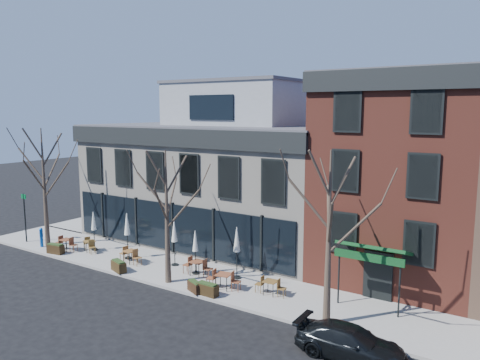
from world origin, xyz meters
The scene contains 26 objects.
ground centered at (0.00, 0.00, 0.00)m, with size 120.00×120.00×0.00m, color black.
sidewalk_front centered at (3.25, -2.15, 0.07)m, with size 33.50×4.70×0.15m, color gray.
sidewalk_side centered at (-11.25, 6.00, 0.07)m, with size 4.50×12.00×0.15m, color gray.
corner_building centered at (0.07, 5.07, 4.72)m, with size 18.39×10.39×11.10m.
red_brick_building centered at (13.00, 4.98, 5.64)m, with size 8.20×11.78×11.18m.
tree_corner centered at (-8.49, -3.20, 4.25)m, with size 3.93×3.98×7.92m.
tree_mid centered at (3.01, -3.90, 3.79)m, with size 3.50×3.55×7.04m.
tree_right centered at (12.01, -3.90, 4.02)m, with size 3.72×3.77×7.48m.
sign_pole centered at (-10.50, -3.50, 2.07)m, with size 0.50×0.10×3.40m.
parked_sedan centered at (13.75, -5.78, 0.61)m, with size 1.70×4.19×1.22m, color black.
call_box centered at (-8.48, -3.67, 0.86)m, with size 0.28×0.27×1.34m.
cafe_set_0 centered at (-6.39, -3.29, 0.62)m, with size 1.78×0.78×0.92m.
cafe_set_1 centered at (-4.96, -2.59, 0.59)m, with size 1.66×0.99×0.86m.
cafe_set_2 centered at (-1.02, -2.77, 0.63)m, with size 1.81×0.80×0.93m.
cafe_set_3 centered at (3.67, -2.24, 0.65)m, with size 1.88×0.78×0.98m.
cafe_set_4 centered at (6.03, -3.10, 0.65)m, with size 1.91×0.89×0.98m.
cafe_set_5 centered at (8.41, -2.42, 0.60)m, with size 1.66×0.71×0.87m.
umbrella_0 centered at (-4.91, -2.22, 1.97)m, with size 0.41×0.41×2.58m.
umbrella_1 centered at (-1.80, -2.24, 2.16)m, with size 0.46×0.46×2.85m.
umbrella_2 centered at (1.49, -1.64, 2.08)m, with size 0.44×0.44×2.73m.
umbrella_3 centered at (3.42, -2.11, 1.91)m, with size 0.40×0.40×2.49m.
umbrella_4 centered at (5.74, -1.42, 2.17)m, with size 0.46×0.46×2.86m.
planter_0 centered at (-6.42, -4.08, 0.47)m, with size 1.19×0.62×0.64m.
planter_1 centered at (-0.48, -4.20, 0.47)m, with size 1.22×0.78×0.64m.
planter_2 centered at (5.06, -4.20, 0.43)m, with size 1.07×0.76×0.56m.
planter_3 centered at (5.84, -4.20, 0.46)m, with size 1.14×0.48×0.63m.
Camera 1 is at (19.28, -21.74, 9.20)m, focal length 35.00 mm.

